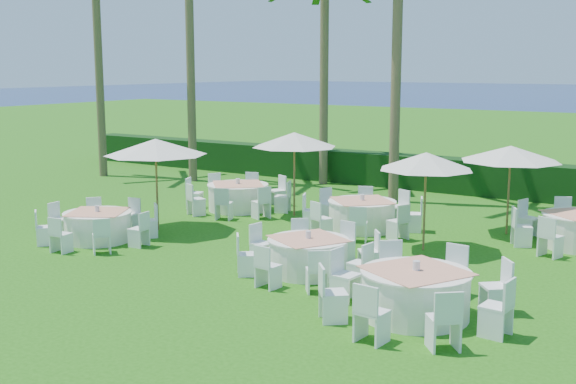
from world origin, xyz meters
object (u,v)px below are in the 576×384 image
at_px(umbrella_b, 426,161).
at_px(banquet_table_d, 238,196).
at_px(umbrella_a, 156,147).
at_px(banquet_table_c, 416,292).
at_px(banquet_table_e, 362,214).
at_px(banquet_table_b, 308,255).
at_px(umbrella_c, 294,140).
at_px(umbrella_d, 511,154).
at_px(banquet_table_a, 98,225).

bearing_deg(umbrella_b, banquet_table_d, 166.97).
bearing_deg(umbrella_a, banquet_table_c, -17.60).
bearing_deg(banquet_table_e, umbrella_a, -146.98).
relative_size(banquet_table_b, banquet_table_c, 0.89).
xyz_separation_m(banquet_table_e, umbrella_c, (-2.52, 0.58, 1.84)).
bearing_deg(umbrella_a, banquet_table_e, 33.02).
relative_size(banquet_table_d, umbrella_b, 1.36).
height_order(banquet_table_d, umbrella_d, umbrella_d).
relative_size(banquet_table_a, banquet_table_c, 0.88).
height_order(banquet_table_b, banquet_table_c, banquet_table_c).
distance_m(banquet_table_b, banquet_table_c, 3.29).
distance_m(banquet_table_b, umbrella_d, 6.71).
xyz_separation_m(banquet_table_b, banquet_table_d, (-5.34, 4.75, 0.03)).
relative_size(banquet_table_e, umbrella_b, 1.32).
height_order(banquet_table_c, umbrella_c, umbrella_c).
height_order(banquet_table_e, umbrella_d, umbrella_d).
bearing_deg(banquet_table_a, umbrella_a, 75.43).
distance_m(banquet_table_e, umbrella_b, 3.08).
bearing_deg(banquet_table_d, banquet_table_a, -97.36).
xyz_separation_m(banquet_table_e, umbrella_d, (3.48, 1.57, 1.72)).
distance_m(banquet_table_a, umbrella_a, 2.58).
bearing_deg(banquet_table_a, banquet_table_d, 82.64).
bearing_deg(umbrella_b, umbrella_c, 159.76).
distance_m(umbrella_a, umbrella_d, 9.33).
height_order(banquet_table_a, umbrella_d, umbrella_d).
height_order(umbrella_c, umbrella_d, umbrella_c).
relative_size(umbrella_b, umbrella_c, 0.95).
bearing_deg(umbrella_b, banquet_table_e, 152.26).
xyz_separation_m(banquet_table_a, banquet_table_c, (9.01, -0.99, 0.05)).
distance_m(banquet_table_c, umbrella_b, 5.14).
xyz_separation_m(banquet_table_c, banquet_table_e, (-3.92, 5.73, -0.03)).
xyz_separation_m(umbrella_a, umbrella_c, (2.12, 3.59, -0.00)).
bearing_deg(umbrella_a, umbrella_c, 59.48).
bearing_deg(banquet_table_e, banquet_table_c, -55.62).
xyz_separation_m(banquet_table_b, banquet_table_c, (3.01, -1.35, 0.05)).
height_order(banquet_table_c, umbrella_b, umbrella_b).
bearing_deg(banquet_table_e, banquet_table_a, -137.01).
height_order(umbrella_a, umbrella_d, umbrella_a).
height_order(umbrella_b, umbrella_c, umbrella_c).
height_order(banquet_table_c, umbrella_d, umbrella_d).
bearing_deg(banquet_table_e, banquet_table_d, 175.33).
relative_size(banquet_table_d, banquet_table_e, 1.03).
distance_m(banquet_table_a, banquet_table_b, 6.01).
height_order(banquet_table_e, umbrella_b, umbrella_b).
relative_size(banquet_table_d, umbrella_d, 1.23).
bearing_deg(banquet_table_d, umbrella_d, 8.71).
bearing_deg(banquet_table_a, banquet_table_e, 42.99).
relative_size(banquet_table_a, banquet_table_d, 0.93).
xyz_separation_m(umbrella_b, umbrella_d, (1.23, 2.76, -0.02)).
height_order(banquet_table_b, umbrella_d, umbrella_d).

